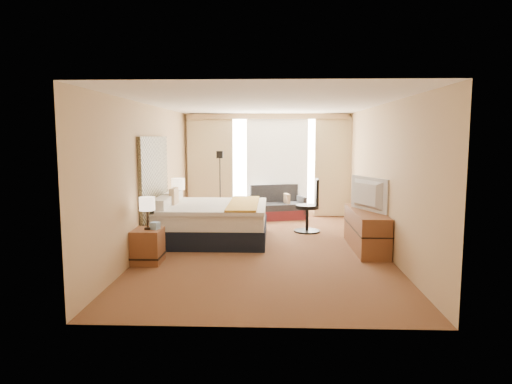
{
  "coord_description": "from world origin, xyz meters",
  "views": [
    {
      "loc": [
        0.14,
        -8.16,
        2.03
      ],
      "look_at": [
        -0.18,
        0.4,
        0.98
      ],
      "focal_mm": 32.0,
      "sensor_mm": 36.0,
      "label": 1
    }
  ],
  "objects_px": {
    "desk_chair": "(310,208)",
    "lamp_left": "(147,204)",
    "television": "(365,194)",
    "nightstand_left": "(148,246)",
    "bed": "(211,221)",
    "loveseat": "(277,208)",
    "floor_lamp": "(220,171)",
    "nightstand_right": "(179,218)",
    "media_dresser": "(366,230)",
    "lamp_right": "(178,184)"
  },
  "relations": [
    {
      "from": "nightstand_right",
      "to": "desk_chair",
      "type": "relative_size",
      "value": 0.48
    },
    {
      "from": "lamp_left",
      "to": "bed",
      "type": "bearing_deg",
      "value": 64.55
    },
    {
      "from": "nightstand_left",
      "to": "nightstand_right",
      "type": "relative_size",
      "value": 1.0
    },
    {
      "from": "lamp_left",
      "to": "nightstand_right",
      "type": "bearing_deg",
      "value": 90.35
    },
    {
      "from": "floor_lamp",
      "to": "lamp_left",
      "type": "relative_size",
      "value": 3.2
    },
    {
      "from": "nightstand_right",
      "to": "lamp_right",
      "type": "xyz_separation_m",
      "value": [
        -0.02,
        0.06,
        0.73
      ]
    },
    {
      "from": "television",
      "to": "loveseat",
      "type": "bearing_deg",
      "value": 2.22
    },
    {
      "from": "loveseat",
      "to": "desk_chair",
      "type": "xyz_separation_m",
      "value": [
        0.69,
        -1.59,
        0.24
      ]
    },
    {
      "from": "media_dresser",
      "to": "loveseat",
      "type": "bearing_deg",
      "value": 117.55
    },
    {
      "from": "media_dresser",
      "to": "floor_lamp",
      "type": "bearing_deg",
      "value": 135.56
    },
    {
      "from": "media_dresser",
      "to": "bed",
      "type": "relative_size",
      "value": 0.85
    },
    {
      "from": "nightstand_left",
      "to": "media_dresser",
      "type": "height_order",
      "value": "media_dresser"
    },
    {
      "from": "bed",
      "to": "loveseat",
      "type": "height_order",
      "value": "bed"
    },
    {
      "from": "lamp_right",
      "to": "television",
      "type": "distance_m",
      "value": 3.98
    },
    {
      "from": "floor_lamp",
      "to": "television",
      "type": "xyz_separation_m",
      "value": [
        2.93,
        -2.95,
        -0.18
      ]
    },
    {
      "from": "desk_chair",
      "to": "nightstand_left",
      "type": "bearing_deg",
      "value": -136.09
    },
    {
      "from": "media_dresser",
      "to": "loveseat",
      "type": "xyz_separation_m",
      "value": [
        -1.58,
        3.04,
        -0.08
      ]
    },
    {
      "from": "bed",
      "to": "floor_lamp",
      "type": "bearing_deg",
      "value": 92.18
    },
    {
      "from": "media_dresser",
      "to": "bed",
      "type": "height_order",
      "value": "bed"
    },
    {
      "from": "nightstand_right",
      "to": "desk_chair",
      "type": "height_order",
      "value": "desk_chair"
    },
    {
      "from": "television",
      "to": "nightstand_left",
      "type": "bearing_deg",
      "value": 81.27
    },
    {
      "from": "nightstand_right",
      "to": "loveseat",
      "type": "xyz_separation_m",
      "value": [
        2.12,
        1.59,
        -0.0
      ]
    },
    {
      "from": "nightstand_right",
      "to": "lamp_right",
      "type": "distance_m",
      "value": 0.73
    },
    {
      "from": "bed",
      "to": "loveseat",
      "type": "bearing_deg",
      "value": 61.86
    },
    {
      "from": "television",
      "to": "bed",
      "type": "bearing_deg",
      "value": 53.24
    },
    {
      "from": "nightstand_right",
      "to": "bed",
      "type": "bearing_deg",
      "value": -46.57
    },
    {
      "from": "media_dresser",
      "to": "television",
      "type": "relative_size",
      "value": 1.71
    },
    {
      "from": "floor_lamp",
      "to": "television",
      "type": "height_order",
      "value": "floor_lamp"
    },
    {
      "from": "floor_lamp",
      "to": "lamp_left",
      "type": "distance_m",
      "value": 4.06
    },
    {
      "from": "nightstand_left",
      "to": "floor_lamp",
      "type": "bearing_deg",
      "value": 79.73
    },
    {
      "from": "loveseat",
      "to": "television",
      "type": "xyz_separation_m",
      "value": [
        1.53,
        -3.07,
        0.73
      ]
    },
    {
      "from": "bed",
      "to": "floor_lamp",
      "type": "height_order",
      "value": "floor_lamp"
    },
    {
      "from": "loveseat",
      "to": "desk_chair",
      "type": "height_order",
      "value": "desk_chair"
    },
    {
      "from": "floor_lamp",
      "to": "lamp_right",
      "type": "distance_m",
      "value": 1.61
    },
    {
      "from": "nightstand_left",
      "to": "television",
      "type": "xyz_separation_m",
      "value": [
        3.65,
        1.02,
        0.73
      ]
    },
    {
      "from": "media_dresser",
      "to": "floor_lamp",
      "type": "distance_m",
      "value": 4.26
    },
    {
      "from": "bed",
      "to": "nightstand_right",
      "type": "bearing_deg",
      "value": 133.43
    },
    {
      "from": "nightstand_left",
      "to": "lamp_right",
      "type": "bearing_deg",
      "value": 90.52
    },
    {
      "from": "loveseat",
      "to": "nightstand_right",
      "type": "bearing_deg",
      "value": -158.37
    },
    {
      "from": "media_dresser",
      "to": "bed",
      "type": "bearing_deg",
      "value": 168.36
    },
    {
      "from": "nightstand_right",
      "to": "television",
      "type": "relative_size",
      "value": 0.52
    },
    {
      "from": "media_dresser",
      "to": "bed",
      "type": "distance_m",
      "value": 2.95
    },
    {
      "from": "loveseat",
      "to": "television",
      "type": "distance_m",
      "value": 3.51
    },
    {
      "from": "desk_chair",
      "to": "lamp_left",
      "type": "xyz_separation_m",
      "value": [
        -2.79,
        -2.52,
        0.45
      ]
    },
    {
      "from": "desk_chair",
      "to": "lamp_left",
      "type": "height_order",
      "value": "desk_chair"
    },
    {
      "from": "nightstand_left",
      "to": "lamp_right",
      "type": "xyz_separation_m",
      "value": [
        -0.02,
        2.56,
        0.73
      ]
    },
    {
      "from": "nightstand_left",
      "to": "nightstand_right",
      "type": "xyz_separation_m",
      "value": [
        0.0,
        2.5,
        0.0
      ]
    },
    {
      "from": "desk_chair",
      "to": "bed",
      "type": "bearing_deg",
      "value": -154.59
    },
    {
      "from": "media_dresser",
      "to": "nightstand_right",
      "type": "bearing_deg",
      "value": 158.6
    },
    {
      "from": "lamp_right",
      "to": "floor_lamp",
      "type": "bearing_deg",
      "value": 62.29
    }
  ]
}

